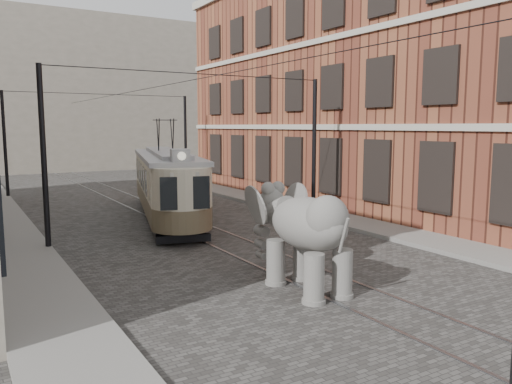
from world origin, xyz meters
TOP-DOWN VIEW (x-y plane):
  - ground at (0.00, 0.00)m, footprint 120.00×120.00m
  - tram_rails at (0.00, 0.00)m, footprint 1.54×80.00m
  - sidewalk_right at (6.00, 0.00)m, footprint 2.00×60.00m
  - sidewalk_left at (-6.50, 0.00)m, footprint 2.00×60.00m
  - brick_building at (11.00, 9.00)m, footprint 8.00×26.00m
  - distant_block at (0.00, 40.00)m, footprint 28.00×10.00m
  - catenary at (-0.20, 5.00)m, footprint 11.00×30.20m
  - tram at (-0.10, 9.67)m, footprint 5.02×11.16m
  - elephant at (-0.74, -1.60)m, footprint 2.39×4.26m

SIDE VIEW (x-z plane):
  - ground at x=0.00m, z-range 0.00..0.00m
  - tram_rails at x=0.00m, z-range 0.00..0.02m
  - sidewalk_right at x=6.00m, z-range 0.00..0.15m
  - sidewalk_left at x=-6.50m, z-range 0.00..0.15m
  - elephant at x=-0.74m, z-range 0.00..2.59m
  - tram at x=-0.10m, z-range 0.00..4.34m
  - catenary at x=-0.20m, z-range 0.00..6.00m
  - brick_building at x=11.00m, z-range 0.00..12.00m
  - distant_block at x=0.00m, z-range 0.00..14.00m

